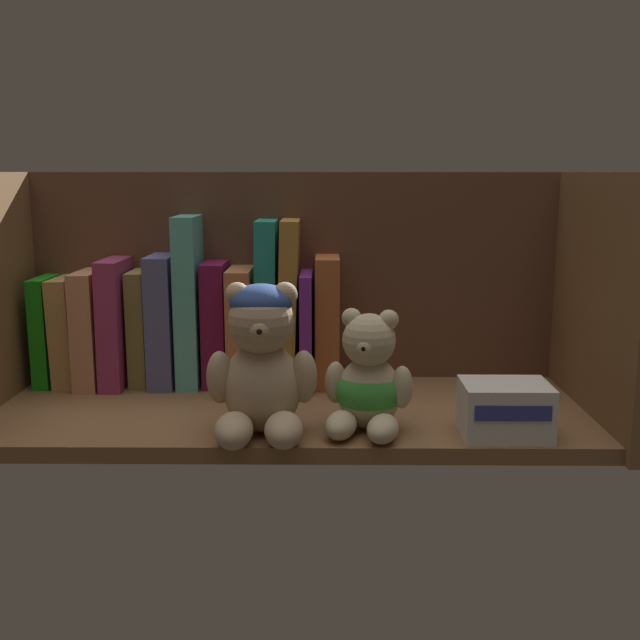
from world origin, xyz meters
TOP-DOWN VIEW (x-y plane):
  - shelf_board at (0.00, 0.00)cm, footprint 77.09×30.28cm
  - shelf_back_panel at (0.00, 15.74)cm, footprint 79.49×1.20cm
  - shelf_side_panel_right at (39.35, 0.00)cm, footprint 1.60×32.68cm
  - book_0 at (-35.89, 12.13)cm, footprint 2.32×10.43cm
  - book_1 at (-32.77, 12.13)cm, footprint 3.31×11.19cm
  - book_2 at (-29.20, 12.13)cm, footprint 3.25×13.54cm
  - book_3 at (-25.55, 12.13)cm, footprint 3.35×13.54cm
  - book_4 at (-22.26, 12.13)cm, footprint 2.52×9.04cm
  - book_5 at (-18.77, 12.13)cm, footprint 3.55×11.95cm
  - book_6 at (-14.95, 12.13)cm, footprint 3.16×11.15cm
  - book_7 at (-11.28, 12.13)cm, footprint 3.27×9.89cm
  - book_8 at (-7.49, 12.13)cm, footprint 3.38×13.48cm
  - book_9 at (-3.87, 12.13)cm, footprint 3.29×9.71cm
  - book_10 at (-0.66, 12.13)cm, footprint 3.29×11.63cm
  - book_11 at (1.92, 12.13)cm, footprint 1.69×13.27cm
  - book_12 at (4.93, 12.13)cm, footprint 3.42×10.73cm
  - teddy_bear_larger at (-2.77, -10.31)cm, footprint 13.19×13.37cm
  - teddy_bear_smaller at (9.84, -8.86)cm, footprint 11.27×11.88cm
  - small_product_box at (25.86, -10.69)cm, footprint 10.21×7.85cm

SIDE VIEW (x-z plane):
  - shelf_board at x=0.00cm, z-range 0.00..2.00cm
  - small_product_box at x=25.86cm, z-range 2.00..8.38cm
  - teddy_bear_smaller at x=9.84cm, z-range 0.42..15.19cm
  - book_1 at x=-32.77cm, z-range 1.97..17.76cm
  - book_0 at x=-35.89cm, z-range 2.00..17.77cm
  - book_11 at x=1.92cm, z-range 2.00..18.52cm
  - book_4 at x=-22.26cm, z-range 2.00..18.64cm
  - book_2 at x=-29.20cm, z-range 2.00..18.75cm
  - book_8 at x=-7.49cm, z-range 2.00..19.15cm
  - teddy_bear_larger at x=-2.77cm, z-range 1.53..19.64cm
  - book_7 at x=-11.28cm, z-range 2.00..19.93cm
  - book_3 at x=-25.55cm, z-range 1.98..20.49cm
  - book_12 at x=4.93cm, z-range 2.00..20.77cm
  - book_5 at x=-18.77cm, z-range 2.00..20.98cm
  - book_9 at x=-3.87cm, z-range 1.98..25.94cm
  - book_10 at x=-0.66cm, z-range 1.97..26.04cm
  - book_6 at x=-14.95cm, z-range 2.00..26.55cm
  - shelf_back_panel at x=0.00cm, z-range 0.00..32.61cm
  - shelf_side_panel_right at x=39.35cm, z-range 0.00..32.61cm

